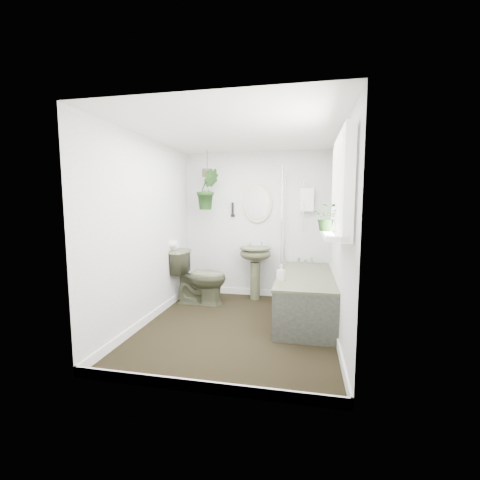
# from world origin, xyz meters

# --- Properties ---
(floor) EXTENTS (2.30, 2.80, 0.02)m
(floor) POSITION_xyz_m (0.00, 0.00, -0.01)
(floor) COLOR black
(floor) RESTS_ON ground
(ceiling) EXTENTS (2.30, 2.80, 0.02)m
(ceiling) POSITION_xyz_m (0.00, 0.00, 2.31)
(ceiling) COLOR white
(ceiling) RESTS_ON ground
(wall_back) EXTENTS (2.30, 0.02, 2.30)m
(wall_back) POSITION_xyz_m (0.00, 1.41, 1.15)
(wall_back) COLOR silver
(wall_back) RESTS_ON ground
(wall_front) EXTENTS (2.30, 0.02, 2.30)m
(wall_front) POSITION_xyz_m (0.00, -1.41, 1.15)
(wall_front) COLOR silver
(wall_front) RESTS_ON ground
(wall_left) EXTENTS (0.02, 2.80, 2.30)m
(wall_left) POSITION_xyz_m (-1.16, 0.00, 1.15)
(wall_left) COLOR silver
(wall_left) RESTS_ON ground
(wall_right) EXTENTS (0.02, 2.80, 2.30)m
(wall_right) POSITION_xyz_m (1.16, 0.00, 1.15)
(wall_right) COLOR silver
(wall_right) RESTS_ON ground
(skirting) EXTENTS (2.30, 2.80, 0.10)m
(skirting) POSITION_xyz_m (0.00, 0.00, 0.05)
(skirting) COLOR white
(skirting) RESTS_ON floor
(bathtub) EXTENTS (0.72, 1.72, 0.58)m
(bathtub) POSITION_xyz_m (0.80, 0.50, 0.29)
(bathtub) COLOR #4A4D35
(bathtub) RESTS_ON floor
(bath_screen) EXTENTS (0.04, 0.72, 1.40)m
(bath_screen) POSITION_xyz_m (0.47, 0.99, 1.28)
(bath_screen) COLOR silver
(bath_screen) RESTS_ON bathtub
(shower_box) EXTENTS (0.20, 0.10, 0.35)m
(shower_box) POSITION_xyz_m (0.80, 1.34, 1.55)
(shower_box) COLOR white
(shower_box) RESTS_ON wall_back
(oval_mirror) EXTENTS (0.46, 0.03, 0.62)m
(oval_mirror) POSITION_xyz_m (0.03, 1.37, 1.50)
(oval_mirror) COLOR #C3BA97
(oval_mirror) RESTS_ON wall_back
(wall_sconce) EXTENTS (0.04, 0.04, 0.22)m
(wall_sconce) POSITION_xyz_m (-0.37, 1.36, 1.40)
(wall_sconce) COLOR black
(wall_sconce) RESTS_ON wall_back
(toilet_roll_holder) EXTENTS (0.11, 0.11, 0.11)m
(toilet_roll_holder) POSITION_xyz_m (-1.10, 0.70, 0.90)
(toilet_roll_holder) COLOR white
(toilet_roll_holder) RESTS_ON wall_left
(window_recess) EXTENTS (0.08, 1.00, 0.90)m
(window_recess) POSITION_xyz_m (1.09, -0.70, 1.65)
(window_recess) COLOR white
(window_recess) RESTS_ON wall_right
(window_sill) EXTENTS (0.18, 1.00, 0.04)m
(window_sill) POSITION_xyz_m (1.02, -0.70, 1.23)
(window_sill) COLOR white
(window_sill) RESTS_ON wall_right
(window_blinds) EXTENTS (0.01, 0.86, 0.76)m
(window_blinds) POSITION_xyz_m (1.04, -0.70, 1.65)
(window_blinds) COLOR white
(window_blinds) RESTS_ON wall_right
(toilet) EXTENTS (0.80, 0.47, 0.81)m
(toilet) POSITION_xyz_m (-0.75, 0.81, 0.40)
(toilet) COLOR #4A4D35
(toilet) RESTS_ON floor
(pedestal_sink) EXTENTS (0.52, 0.45, 0.83)m
(pedestal_sink) POSITION_xyz_m (0.03, 1.17, 0.41)
(pedestal_sink) COLOR #4A4D35
(pedestal_sink) RESTS_ON floor
(sill_plant) EXTENTS (0.27, 0.26, 0.25)m
(sill_plant) POSITION_xyz_m (0.97, -0.68, 1.37)
(sill_plant) COLOR black
(sill_plant) RESTS_ON window_sill
(hanging_plant) EXTENTS (0.42, 0.39, 0.62)m
(hanging_plant) POSITION_xyz_m (-0.70, 1.10, 1.71)
(hanging_plant) COLOR black
(hanging_plant) RESTS_ON ceiling
(soap_bottle) EXTENTS (0.11, 0.11, 0.19)m
(soap_bottle) POSITION_xyz_m (0.51, 0.12, 0.67)
(soap_bottle) COLOR black
(soap_bottle) RESTS_ON bathtub
(hanging_pot) EXTENTS (0.16, 0.16, 0.12)m
(hanging_pot) POSITION_xyz_m (-0.70, 1.10, 1.96)
(hanging_pot) COLOR #483528
(hanging_pot) RESTS_ON ceiling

